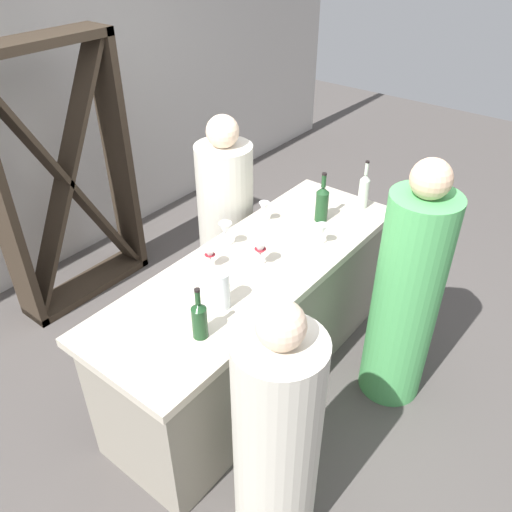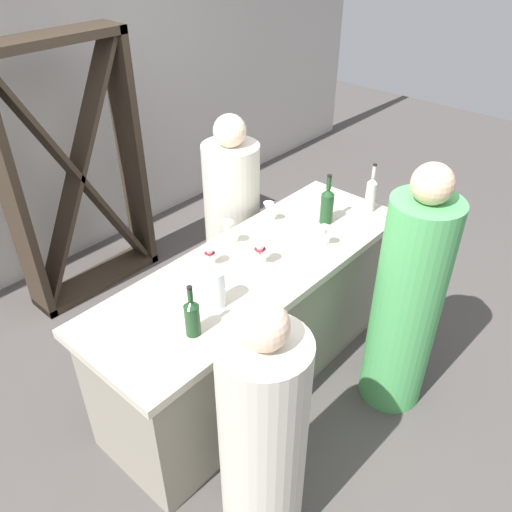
{
  "view_description": "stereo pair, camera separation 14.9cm",
  "coord_description": "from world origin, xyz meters",
  "px_view_note": "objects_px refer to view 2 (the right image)",
  "views": [
    {
      "loc": [
        -1.92,
        -1.51,
        2.64
      ],
      "look_at": [
        0.0,
        0.0,
        0.95
      ],
      "focal_mm": 36.41,
      "sensor_mm": 36.0,
      "label": 1
    },
    {
      "loc": [
        -1.82,
        -1.62,
        2.64
      ],
      "look_at": [
        0.0,
        0.0,
        0.95
      ],
      "focal_mm": 36.41,
      "sensor_mm": 36.0,
      "label": 2
    }
  ],
  "objects_px": {
    "wine_glass_far_left": "(269,209)",
    "wine_rack": "(76,175)",
    "person_center_guest": "(263,441)",
    "wine_glass_near_right": "(210,253)",
    "wine_bottle_leftmost_olive_green": "(192,316)",
    "wine_glass_near_center": "(260,250)",
    "wine_glass_far_center": "(227,229)",
    "wine_glass_near_left": "(324,233)",
    "wine_bottle_center_clear_pale": "(371,193)",
    "wine_bottle_second_left_olive_green": "(327,205)",
    "water_pitcher": "(216,289)",
    "person_right_guest": "(233,226)",
    "person_left_guest": "(407,303)"
  },
  "relations": [
    {
      "from": "wine_bottle_center_clear_pale",
      "to": "person_left_guest",
      "type": "bearing_deg",
      "value": -130.97
    },
    {
      "from": "person_left_guest",
      "to": "person_right_guest",
      "type": "distance_m",
      "value": 1.37
    },
    {
      "from": "wine_bottle_center_clear_pale",
      "to": "person_center_guest",
      "type": "xyz_separation_m",
      "value": [
        -1.7,
        -0.54,
        -0.38
      ]
    },
    {
      "from": "wine_bottle_second_left_olive_green",
      "to": "wine_glass_near_left",
      "type": "bearing_deg",
      "value": -147.77
    },
    {
      "from": "wine_glass_near_right",
      "to": "wine_glass_far_left",
      "type": "bearing_deg",
      "value": 5.92
    },
    {
      "from": "wine_bottle_center_clear_pale",
      "to": "person_center_guest",
      "type": "distance_m",
      "value": 1.82
    },
    {
      "from": "wine_glass_near_left",
      "to": "wine_glass_near_right",
      "type": "bearing_deg",
      "value": 147.44
    },
    {
      "from": "wine_glass_near_center",
      "to": "wine_glass_near_right",
      "type": "bearing_deg",
      "value": 131.52
    },
    {
      "from": "wine_bottle_center_clear_pale",
      "to": "wine_glass_near_right",
      "type": "bearing_deg",
      "value": 163.88
    },
    {
      "from": "person_left_guest",
      "to": "person_center_guest",
      "type": "bearing_deg",
      "value": 84.79
    },
    {
      "from": "wine_glass_near_center",
      "to": "water_pitcher",
      "type": "height_order",
      "value": "water_pitcher"
    },
    {
      "from": "wine_rack",
      "to": "water_pitcher",
      "type": "height_order",
      "value": "wine_rack"
    },
    {
      "from": "wine_bottle_center_clear_pale",
      "to": "wine_glass_near_right",
      "type": "distance_m",
      "value": 1.21
    },
    {
      "from": "wine_bottle_center_clear_pale",
      "to": "wine_glass_far_left",
      "type": "relative_size",
      "value": 2.25
    },
    {
      "from": "wine_bottle_center_clear_pale",
      "to": "wine_rack",
      "type": "bearing_deg",
      "value": 121.07
    },
    {
      "from": "wine_glass_near_right",
      "to": "wine_glass_near_left",
      "type": "bearing_deg",
      "value": -32.56
    },
    {
      "from": "wine_glass_near_right",
      "to": "wine_glass_far_center",
      "type": "distance_m",
      "value": 0.22
    },
    {
      "from": "person_center_guest",
      "to": "person_right_guest",
      "type": "distance_m",
      "value": 1.77
    },
    {
      "from": "person_right_guest",
      "to": "wine_glass_near_left",
      "type": "bearing_deg",
      "value": -22.75
    },
    {
      "from": "wine_bottle_second_left_olive_green",
      "to": "wine_glass_far_center",
      "type": "xyz_separation_m",
      "value": [
        -0.63,
        0.28,
        -0.0
      ]
    },
    {
      "from": "wine_glass_far_center",
      "to": "person_left_guest",
      "type": "bearing_deg",
      "value": -66.24
    },
    {
      "from": "wine_rack",
      "to": "person_right_guest",
      "type": "bearing_deg",
      "value": -60.93
    },
    {
      "from": "wine_bottle_center_clear_pale",
      "to": "wine_glass_far_center",
      "type": "xyz_separation_m",
      "value": [
        -0.95,
        0.4,
        -0.0
      ]
    },
    {
      "from": "wine_glass_far_left",
      "to": "person_right_guest",
      "type": "distance_m",
      "value": 0.5
    },
    {
      "from": "wine_rack",
      "to": "wine_glass_near_left",
      "type": "xyz_separation_m",
      "value": [
        0.51,
        -1.84,
        0.04
      ]
    },
    {
      "from": "wine_bottle_second_left_olive_green",
      "to": "person_left_guest",
      "type": "relative_size",
      "value": 0.21
    },
    {
      "from": "wine_bottle_second_left_olive_green",
      "to": "water_pitcher",
      "type": "xyz_separation_m",
      "value": [
        -1.06,
        -0.06,
        -0.02
      ]
    },
    {
      "from": "wine_bottle_leftmost_olive_green",
      "to": "person_left_guest",
      "type": "relative_size",
      "value": 0.18
    },
    {
      "from": "person_right_guest",
      "to": "person_left_guest",
      "type": "bearing_deg",
      "value": -18.34
    },
    {
      "from": "wine_glass_far_center",
      "to": "person_left_guest",
      "type": "xyz_separation_m",
      "value": [
        0.44,
        -0.99,
        -0.29
      ]
    },
    {
      "from": "person_center_guest",
      "to": "wine_bottle_leftmost_olive_green",
      "type": "bearing_deg",
      "value": 0.3
    },
    {
      "from": "wine_bottle_center_clear_pale",
      "to": "wine_glass_far_left",
      "type": "height_order",
      "value": "wine_bottle_center_clear_pale"
    },
    {
      "from": "wine_bottle_leftmost_olive_green",
      "to": "wine_glass_near_right",
      "type": "xyz_separation_m",
      "value": [
        0.44,
        0.34,
        -0.02
      ]
    },
    {
      "from": "wine_glass_near_right",
      "to": "person_right_guest",
      "type": "bearing_deg",
      "value": 34.89
    },
    {
      "from": "wine_bottle_leftmost_olive_green",
      "to": "person_center_guest",
      "type": "bearing_deg",
      "value": -100.38
    },
    {
      "from": "water_pitcher",
      "to": "wine_glass_near_center",
      "type": "bearing_deg",
      "value": 8.46
    },
    {
      "from": "wine_rack",
      "to": "person_center_guest",
      "type": "height_order",
      "value": "wine_rack"
    },
    {
      "from": "wine_glass_far_left",
      "to": "wine_rack",
      "type": "bearing_deg",
      "value": 109.82
    },
    {
      "from": "person_center_guest",
      "to": "wine_glass_near_right",
      "type": "bearing_deg",
      "value": -21.19
    },
    {
      "from": "wine_bottle_center_clear_pale",
      "to": "wine_glass_far_left",
      "type": "xyz_separation_m",
      "value": [
        -0.58,
        0.4,
        -0.02
      ]
    },
    {
      "from": "wine_glass_far_center",
      "to": "person_right_guest",
      "type": "distance_m",
      "value": 0.67
    },
    {
      "from": "wine_glass_far_left",
      "to": "water_pitcher",
      "type": "xyz_separation_m",
      "value": [
        -0.8,
        -0.33,
        -0.0
      ]
    },
    {
      "from": "wine_bottle_leftmost_olive_green",
      "to": "person_center_guest",
      "type": "relative_size",
      "value": 0.2
    },
    {
      "from": "wine_glass_near_left",
      "to": "wine_glass_far_center",
      "type": "xyz_separation_m",
      "value": [
        -0.37,
        0.44,
        0.02
      ]
    },
    {
      "from": "wine_bottle_leftmost_olive_green",
      "to": "water_pitcher",
      "type": "distance_m",
      "value": 0.24
    },
    {
      "from": "wine_glass_near_center",
      "to": "person_center_guest",
      "type": "bearing_deg",
      "value": -137.91
    },
    {
      "from": "wine_glass_near_center",
      "to": "wine_glass_far_center",
      "type": "distance_m",
      "value": 0.28
    },
    {
      "from": "person_right_guest",
      "to": "water_pitcher",
      "type": "bearing_deg",
      "value": -68.58
    },
    {
      "from": "person_left_guest",
      "to": "person_center_guest",
      "type": "distance_m",
      "value": 1.19
    },
    {
      "from": "wine_glass_near_left",
      "to": "person_center_guest",
      "type": "xyz_separation_m",
      "value": [
        -1.12,
        -0.5,
        -0.36
      ]
    }
  ]
}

